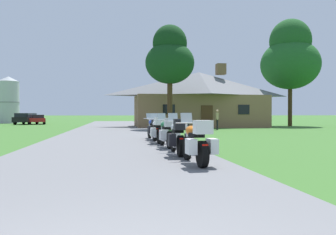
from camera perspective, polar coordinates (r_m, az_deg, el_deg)
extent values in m
plane|color=#386628|center=(22.24, -9.11, -2.82)|extent=(500.00, 500.00, 0.00)
cube|color=slate|center=(20.25, -9.15, -3.07)|extent=(6.40, 80.00, 0.06)
cylinder|color=black|center=(9.66, 3.12, -5.04)|extent=(0.14, 0.64, 0.64)
cylinder|color=black|center=(8.28, 5.64, -6.00)|extent=(0.19, 0.65, 0.64)
cube|color=silver|center=(8.94, 4.32, -5.12)|extent=(0.29, 0.57, 0.30)
ellipsoid|color=orange|center=(9.16, 3.88, -2.16)|extent=(0.33, 0.53, 0.26)
cube|color=black|center=(8.72, 4.68, -2.89)|extent=(0.31, 0.53, 0.10)
cylinder|color=silver|center=(9.58, 3.18, -0.90)|extent=(0.66, 0.06, 0.03)
cylinder|color=silver|center=(9.63, 3.12, -2.91)|extent=(0.07, 0.24, 0.73)
cube|color=#B2BCC6|center=(9.67, 3.03, -0.05)|extent=(0.32, 0.12, 0.27)
sphere|color=silver|center=(9.58, 3.18, -1.73)|extent=(0.11, 0.11, 0.11)
cube|color=silver|center=(8.18, 5.75, -1.58)|extent=(0.42, 0.38, 0.32)
cube|color=red|center=(8.05, 6.10, -4.58)|extent=(0.14, 0.04, 0.06)
cylinder|color=silver|center=(8.64, 5.91, -6.39)|extent=(0.10, 0.55, 0.07)
cube|color=silver|center=(8.24, 3.80, -4.77)|extent=(0.22, 0.41, 0.36)
cube|color=silver|center=(8.39, 7.24, -4.68)|extent=(0.22, 0.41, 0.36)
cylinder|color=black|center=(11.69, 0.85, -4.06)|extent=(0.12, 0.64, 0.64)
cylinder|color=black|center=(10.27, 2.09, -4.70)|extent=(0.16, 0.64, 0.64)
cube|color=silver|center=(10.95, 1.45, -4.06)|extent=(0.27, 0.56, 0.30)
ellipsoid|color=#B2B5BC|center=(11.18, 1.23, -1.65)|extent=(0.31, 0.52, 0.26)
cube|color=black|center=(10.73, 1.62, -2.23)|extent=(0.29, 0.52, 0.10)
cylinder|color=silver|center=(11.61, 0.88, -0.63)|extent=(0.66, 0.04, 0.03)
cylinder|color=silver|center=(11.66, 0.85, -2.29)|extent=(0.06, 0.24, 0.73)
cube|color=#B2BCC6|center=(11.71, 0.80, 0.07)|extent=(0.32, 0.11, 0.27)
sphere|color=silver|center=(11.62, 0.88, -1.32)|extent=(0.11, 0.11, 0.11)
cube|color=black|center=(10.18, 2.14, -1.14)|extent=(0.40, 0.36, 0.32)
cube|color=red|center=(10.04, 2.31, -3.55)|extent=(0.14, 0.03, 0.06)
cylinder|color=silver|center=(10.62, 2.53, -5.07)|extent=(0.08, 0.55, 0.07)
cube|color=black|center=(10.26, 0.61, -3.70)|extent=(0.20, 0.40, 0.36)
cube|color=black|center=(10.35, 3.46, -3.66)|extent=(0.20, 0.40, 0.36)
cylinder|color=black|center=(14.07, -1.00, -3.26)|extent=(0.16, 0.65, 0.64)
cylinder|color=black|center=(12.67, 0.33, -3.69)|extent=(0.20, 0.65, 0.64)
cube|color=silver|center=(13.34, -0.35, -3.22)|extent=(0.30, 0.58, 0.30)
ellipsoid|color=#195B33|center=(13.57, -0.58, -1.25)|extent=(0.34, 0.54, 0.26)
cube|color=black|center=(13.13, -0.16, -1.70)|extent=(0.32, 0.54, 0.10)
cylinder|color=silver|center=(14.00, -0.96, -0.41)|extent=(0.66, 0.08, 0.03)
cylinder|color=silver|center=(14.05, -1.00, -1.80)|extent=(0.08, 0.24, 0.73)
cube|color=#B2BCC6|center=(14.10, -1.05, 0.16)|extent=(0.33, 0.13, 0.27)
sphere|color=silver|center=(14.00, -0.96, -0.99)|extent=(0.11, 0.11, 0.11)
cube|color=#B7B7BC|center=(12.59, 0.39, -0.80)|extent=(0.42, 0.39, 0.32)
cube|color=red|center=(12.44, 0.56, -2.74)|extent=(0.14, 0.04, 0.06)
cylinder|color=silver|center=(13.02, 0.62, -4.02)|extent=(0.11, 0.55, 0.07)
cube|color=#B7B7BC|center=(12.65, -0.87, -2.88)|extent=(0.23, 0.41, 0.36)
cube|color=#B7B7BC|center=(12.76, 1.42, -2.85)|extent=(0.23, 0.41, 0.36)
cylinder|color=black|center=(16.12, -2.24, -2.77)|extent=(0.13, 0.64, 0.64)
cylinder|color=black|center=(14.70, -1.42, -3.09)|extent=(0.18, 0.65, 0.64)
cube|color=silver|center=(15.38, -1.84, -2.70)|extent=(0.28, 0.57, 0.30)
ellipsoid|color=silver|center=(15.62, -1.99, -1.00)|extent=(0.32, 0.53, 0.26)
cube|color=black|center=(15.17, -1.72, -1.39)|extent=(0.30, 0.53, 0.10)
cylinder|color=silver|center=(16.05, -2.23, -0.28)|extent=(0.66, 0.06, 0.03)
cylinder|color=silver|center=(16.10, -2.25, -1.49)|extent=(0.07, 0.24, 0.73)
cube|color=#B2BCC6|center=(16.15, -2.28, 0.22)|extent=(0.32, 0.12, 0.27)
sphere|color=silver|center=(16.06, -2.22, -0.78)|extent=(0.11, 0.11, 0.11)
cube|color=silver|center=(14.62, -1.39, -0.60)|extent=(0.41, 0.37, 0.32)
cube|color=red|center=(14.47, -1.28, -2.26)|extent=(0.14, 0.03, 0.06)
cylinder|color=silver|center=(15.04, -1.09, -3.39)|extent=(0.09, 0.55, 0.07)
cube|color=silver|center=(14.70, -2.45, -2.39)|extent=(0.21, 0.41, 0.36)
cube|color=silver|center=(14.78, -0.46, -2.37)|extent=(0.21, 0.41, 0.36)
cylinder|color=black|center=(18.17, -3.02, -2.38)|extent=(0.18, 0.65, 0.64)
cylinder|color=black|center=(16.77, -2.01, -2.63)|extent=(0.22, 0.65, 0.64)
cube|color=silver|center=(17.45, -2.52, -2.31)|extent=(0.32, 0.58, 0.30)
ellipsoid|color=#1E3899|center=(17.69, -2.71, -0.81)|extent=(0.35, 0.55, 0.26)
cube|color=black|center=(17.24, -2.38, -1.15)|extent=(0.33, 0.55, 0.10)
cylinder|color=silver|center=(18.11, -3.00, -0.18)|extent=(0.66, 0.10, 0.03)
cylinder|color=silver|center=(18.16, -3.03, -1.25)|extent=(0.09, 0.24, 0.73)
cube|color=#B2BCC6|center=(18.21, -3.06, 0.27)|extent=(0.33, 0.14, 0.27)
sphere|color=silver|center=(18.12, -3.00, -0.62)|extent=(0.11, 0.11, 0.11)
cube|color=black|center=(16.70, -1.98, -0.45)|extent=(0.44, 0.40, 0.32)
cube|color=red|center=(16.54, -1.84, -1.90)|extent=(0.14, 0.05, 0.06)
cylinder|color=silver|center=(17.12, -1.79, -2.90)|extent=(0.13, 0.55, 0.07)
cube|color=black|center=(16.75, -2.92, -2.02)|extent=(0.24, 0.42, 0.36)
cube|color=black|center=(16.87, -1.19, -2.00)|extent=(0.24, 0.42, 0.36)
cube|color=brown|center=(35.20, 5.08, 1.00)|extent=(12.67, 6.16, 3.12)
pyramid|color=slate|center=(35.32, 5.09, 5.47)|extent=(13.43, 6.53, 2.39)
cube|color=brown|center=(36.09, 8.64, 7.83)|extent=(0.90, 0.90, 1.10)
cube|color=#472D19|center=(32.18, 6.40, 0.12)|extent=(1.10, 0.08, 2.10)
cube|color=black|center=(31.45, 0.14, 1.33)|extent=(1.10, 0.06, 0.90)
cube|color=black|center=(33.28, 12.31, 1.28)|extent=(1.10, 0.06, 0.90)
cylinder|color=black|center=(28.99, 8.09, -1.16)|extent=(0.14, 0.14, 0.86)
cylinder|color=black|center=(29.17, 8.06, -1.15)|extent=(0.14, 0.14, 0.86)
cube|color=tan|center=(29.07, 8.08, 0.24)|extent=(0.29, 0.40, 0.56)
cylinder|color=tan|center=(28.84, 8.11, 0.20)|extent=(0.09, 0.09, 0.58)
cylinder|color=tan|center=(29.30, 8.05, 0.20)|extent=(0.09, 0.09, 0.58)
sphere|color=tan|center=(29.07, 8.08, 1.07)|extent=(0.21, 0.21, 0.21)
cylinder|color=#422D19|center=(39.64, 19.36, 2.21)|extent=(0.44, 0.44, 4.90)
ellipsoid|color=#1E5623|center=(39.97, 19.38, 8.20)|extent=(6.26, 6.26, 5.32)
ellipsoid|color=#1B4E20|center=(40.38, 19.40, 11.72)|extent=(4.38, 4.38, 4.69)
cylinder|color=#422D19|center=(29.29, 0.30, 2.39)|extent=(0.44, 0.44, 4.47)
ellipsoid|color=#143D19|center=(29.58, 0.30, 8.92)|extent=(4.12, 4.12, 3.51)
ellipsoid|color=#123716|center=(29.87, 0.30, 12.06)|extent=(2.89, 2.89, 3.09)
cylinder|color=#B2B7BC|center=(53.56, -24.68, 2.27)|extent=(2.85, 2.85, 5.83)
cone|color=#999EA3|center=(53.76, -24.69, 5.76)|extent=(2.90, 2.90, 0.71)
cylinder|color=gray|center=(53.56, -24.68, 2.27)|extent=(2.93, 2.93, 0.15)
cube|color=black|center=(46.74, -22.18, -0.29)|extent=(2.28, 4.76, 0.60)
cube|color=black|center=(46.55, -22.27, 0.37)|extent=(1.93, 3.36, 0.48)
cylinder|color=black|center=(48.37, -22.57, -0.62)|extent=(0.28, 0.66, 0.64)
cylinder|color=black|center=(47.83, -20.66, -0.62)|extent=(0.28, 0.66, 0.64)
cylinder|color=black|center=(45.69, -23.77, -0.69)|extent=(0.28, 0.66, 0.64)
cylinder|color=black|center=(45.12, -21.76, -0.70)|extent=(0.28, 0.66, 0.64)
cube|color=maroon|center=(46.98, -20.66, -0.37)|extent=(2.74, 4.51, 0.46)
cube|color=black|center=(47.08, -20.66, 0.17)|extent=(2.00, 2.21, 0.42)
cylinder|color=black|center=(48.28, -21.69, -0.62)|extent=(0.36, 0.67, 0.64)
cylinder|color=black|center=(48.31, -19.68, -0.61)|extent=(0.36, 0.67, 0.64)
cylinder|color=black|center=(45.68, -21.69, -0.69)|extent=(0.36, 0.67, 0.64)
cylinder|color=black|center=(45.71, -19.57, -0.68)|extent=(0.36, 0.67, 0.64)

